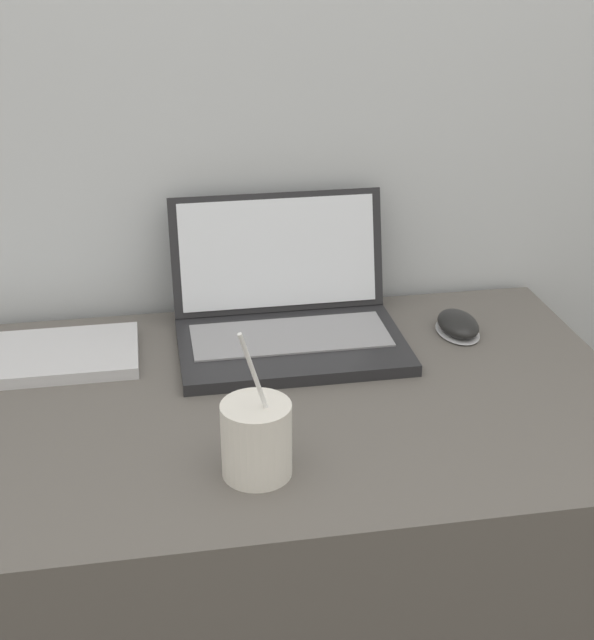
# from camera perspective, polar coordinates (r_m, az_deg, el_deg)

# --- Properties ---
(wall_back) EXTENTS (7.00, 0.04, 2.50)m
(wall_back) POSITION_cam_1_polar(r_m,az_deg,el_deg) (1.58, -2.86, 18.99)
(wall_back) COLOR silver
(wall_back) RESTS_ON ground_plane
(desk) EXTENTS (1.06, 0.69, 0.73)m
(desk) POSITION_cam_1_polar(r_m,az_deg,el_deg) (1.59, -0.33, -16.27)
(desk) COLOR #5B5651
(desk) RESTS_ON ground_plane
(laptop) EXTENTS (0.38, 0.31, 0.23)m
(laptop) POSITION_cam_1_polar(r_m,az_deg,el_deg) (1.53, -0.64, 0.43)
(laptop) COLOR #232326
(laptop) RESTS_ON desk
(drink_cup) EXTENTS (0.09, 0.09, 0.22)m
(drink_cup) POSITION_cam_1_polar(r_m,az_deg,el_deg) (1.18, -2.61, -7.55)
(drink_cup) COLOR silver
(drink_cup) RESTS_ON desk
(computer_mouse) EXTENTS (0.07, 0.11, 0.03)m
(computer_mouse) POSITION_cam_1_polar(r_m,az_deg,el_deg) (1.59, 10.26, -0.31)
(computer_mouse) COLOR #B2B2B7
(computer_mouse) RESTS_ON desk
(external_keyboard) EXTENTS (0.41, 0.18, 0.02)m
(external_keyboard) POSITION_cam_1_polar(r_m,az_deg,el_deg) (1.54, -17.83, -2.39)
(external_keyboard) COLOR silver
(external_keyboard) RESTS_ON desk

